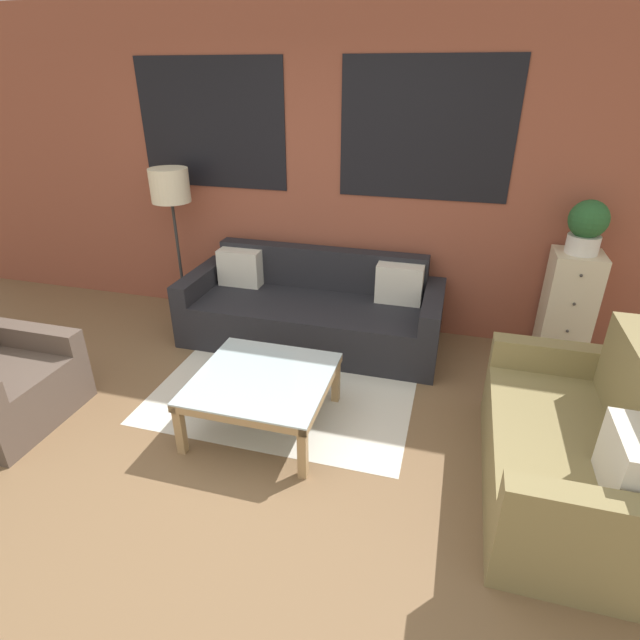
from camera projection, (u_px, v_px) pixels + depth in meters
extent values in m
plane|color=brown|center=(202.00, 487.00, 2.98)|extent=(16.00, 16.00, 0.00)
cube|color=brown|center=(314.00, 174.00, 4.46)|extent=(8.40, 0.08, 2.80)
cube|color=black|center=(211.00, 124.00, 4.47)|extent=(1.40, 0.01, 1.10)
cube|color=black|center=(426.00, 130.00, 4.01)|extent=(1.40, 0.01, 1.10)
cube|color=silver|center=(291.00, 380.00, 4.00)|extent=(1.96, 1.71, 0.00)
cube|color=#232328|center=(308.00, 326.00, 4.43)|extent=(1.96, 0.72, 0.40)
cube|color=#232328|center=(321.00, 287.00, 4.72)|extent=(1.96, 0.16, 0.78)
cube|color=#232328|center=(203.00, 300.00, 4.71)|extent=(0.16, 0.88, 0.58)
cube|color=#232328|center=(431.00, 327.00, 4.20)|extent=(0.16, 0.88, 0.58)
cube|color=silver|center=(240.00, 268.00, 4.69)|extent=(0.40, 0.16, 0.34)
cube|color=silver|center=(399.00, 284.00, 4.33)|extent=(0.40, 0.16, 0.34)
cube|color=olive|center=(545.00, 460.00, 2.88)|extent=(0.64, 1.24, 0.42)
cube|color=olive|center=(634.00, 438.00, 2.67)|extent=(0.16, 1.24, 0.92)
cube|color=olive|center=(548.00, 383.00, 3.41)|extent=(0.80, 0.14, 0.62)
cube|color=olive|center=(587.00, 549.00, 2.22)|extent=(0.80, 0.14, 0.62)
cube|color=silver|center=(627.00, 464.00, 2.31)|extent=(0.16, 0.40, 0.34)
cube|color=brown|center=(13.00, 396.00, 3.46)|extent=(0.64, 0.56, 0.40)
cube|color=brown|center=(39.00, 360.00, 3.75)|extent=(0.80, 0.14, 0.56)
cube|color=silver|center=(262.00, 377.00, 3.34)|extent=(0.89, 0.89, 0.01)
cube|color=tan|center=(237.00, 419.00, 2.99)|extent=(0.89, 0.05, 0.05)
cube|color=tan|center=(283.00, 351.00, 3.72)|extent=(0.89, 0.05, 0.05)
cube|color=tan|center=(206.00, 372.00, 3.45)|extent=(0.05, 0.89, 0.05)
cube|color=tan|center=(323.00, 391.00, 3.25)|extent=(0.05, 0.89, 0.05)
cube|color=tan|center=(180.00, 428.00, 3.17)|extent=(0.06, 0.06, 0.38)
cube|color=tan|center=(303.00, 452.00, 2.97)|extent=(0.05, 0.06, 0.38)
cube|color=tan|center=(234.00, 363.00, 3.88)|extent=(0.06, 0.06, 0.38)
cube|color=tan|center=(336.00, 379.00, 3.68)|extent=(0.05, 0.06, 0.38)
cylinder|color=#2D2D2D|center=(187.00, 315.00, 5.07)|extent=(0.28, 0.28, 0.02)
cylinder|color=#2D2D2D|center=(180.00, 261.00, 4.81)|extent=(0.03, 0.03, 1.14)
cylinder|color=beige|center=(170.00, 185.00, 4.49)|extent=(0.35, 0.35, 0.30)
cube|color=beige|center=(567.00, 308.00, 4.10)|extent=(0.38, 0.36, 0.95)
sphere|color=#38332D|center=(581.00, 276.00, 3.79)|extent=(0.02, 0.02, 0.02)
sphere|color=#38332D|center=(574.00, 304.00, 3.89)|extent=(0.02, 0.02, 0.02)
sphere|color=#38332D|center=(567.00, 331.00, 4.00)|extent=(0.02, 0.02, 0.02)
sphere|color=#38332D|center=(561.00, 357.00, 4.10)|extent=(0.02, 0.02, 0.02)
cylinder|color=silver|center=(583.00, 244.00, 3.86)|extent=(0.24, 0.24, 0.14)
sphere|color=#285B2D|center=(589.00, 219.00, 3.77)|extent=(0.29, 0.29, 0.29)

